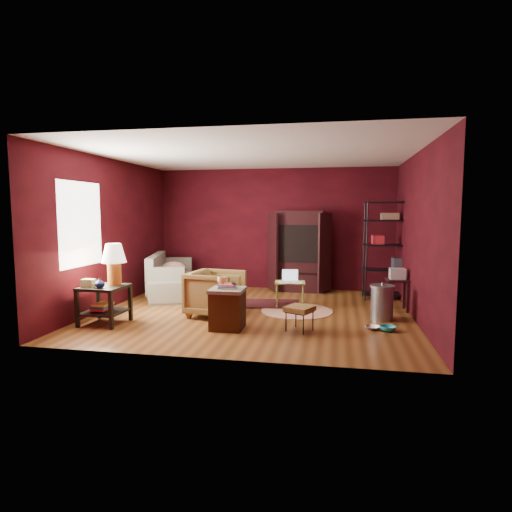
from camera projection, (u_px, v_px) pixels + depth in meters
The scene contains 18 objects.
room at pixel (252, 235), 7.56m from camera, with size 5.54×5.04×2.84m.
sofa at pixel (170, 275), 9.26m from camera, with size 2.19×0.64×0.86m, color #6A6A5C.
armchair at pixel (216, 291), 7.41m from camera, with size 0.85×0.79×0.87m, color black.
pet_bowl_steel at pixel (373, 322), 6.57m from camera, with size 0.23×0.06×0.23m, color silver.
pet_bowl_turquoise at pixel (388, 323), 6.49m from camera, with size 0.25×0.08×0.25m, color #26ABB4.
vase at pixel (100, 283), 6.65m from camera, with size 0.16×0.16×0.16m, color #0C173F.
mug at pixel (222, 279), 6.58m from camera, with size 0.13×0.10×0.13m, color #FFE27C.
side_table at pixel (109, 276), 6.88m from camera, with size 0.68×0.68×1.30m.
sofa_cushions at pixel (169, 277), 9.27m from camera, with size 1.23×2.06×0.81m.
hamper at pixel (228, 308), 6.59m from camera, with size 0.52×0.52×0.73m.
footstool at pixel (300, 310), 6.47m from camera, with size 0.49×0.49×0.38m.
rug_round at pixel (297, 311), 7.79m from camera, with size 1.54×1.54×0.01m.
rug_oriental at pixel (267, 303), 8.37m from camera, with size 1.30×0.93×0.01m.
laptop_desk at pixel (290, 284), 8.11m from camera, with size 0.60×0.50×0.70m.
tv_armoire at pixel (300, 249), 9.69m from camera, with size 1.44×0.76×1.83m.
wire_shelving at pixel (389, 246), 8.76m from camera, with size 1.01×0.50×2.02m.
small_stand at pixel (397, 279), 7.79m from camera, with size 0.41×0.41×0.78m.
trash_can at pixel (382, 302), 7.15m from camera, with size 0.47×0.47×0.63m.
Camera 1 is at (1.44, -7.43, 1.82)m, focal length 30.00 mm.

